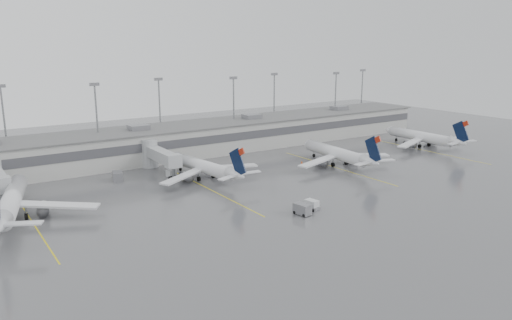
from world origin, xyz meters
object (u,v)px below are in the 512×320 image
baggage_tug (312,206)px  jet_mid_left (205,167)px  jet_far_left (11,202)px  jet_mid_right (339,153)px  jet_far_right (424,137)px

baggage_tug → jet_mid_left: bearing=93.6°
jet_far_left → jet_mid_right: (74.78, -2.11, -0.25)m
jet_far_right → jet_far_left: bearing=-177.9°
jet_mid_left → jet_mid_right: size_ratio=0.95×
jet_far_left → jet_far_right: size_ratio=1.08×
jet_mid_left → jet_far_left: bearing=179.3°
jet_mid_left → baggage_tug: bearing=-85.4°
jet_far_left → jet_far_right: 111.37m
jet_mid_left → baggage_tug: jet_mid_left is taller
jet_mid_right → jet_far_left: bearing=-176.8°
baggage_tug → jet_far_right: bearing=12.8°
jet_mid_left → jet_far_right: size_ratio=0.96×
jet_far_right → baggage_tug: bearing=-156.7°
jet_mid_right → baggage_tug: size_ratio=9.79×
jet_far_right → jet_mid_left: bearing=178.2°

